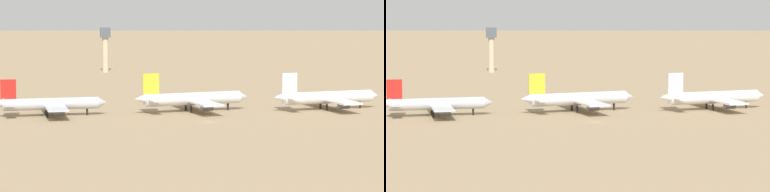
% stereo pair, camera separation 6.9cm
% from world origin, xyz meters
% --- Properties ---
extents(ground, '(4000.00, 4000.00, 0.00)m').
position_xyz_m(ground, '(0.00, 0.00, 0.00)').
color(ground, '#9E8460').
extents(parked_jet_red_2, '(39.45, 33.26, 13.03)m').
position_xyz_m(parked_jet_red_2, '(-51.07, 23.31, 4.27)').
color(parked_jet_red_2, silver).
rests_on(parked_jet_red_2, ground).
extents(parked_jet_yellow_3, '(42.68, 36.51, 14.17)m').
position_xyz_m(parked_jet_yellow_3, '(-0.96, 27.90, 4.64)').
color(parked_jet_yellow_3, silver).
rests_on(parked_jet_yellow_3, ground).
extents(parked_jet_white_4, '(41.68, 35.56, 13.81)m').
position_xyz_m(parked_jet_white_4, '(48.20, 25.91, 4.53)').
color(parked_jet_white_4, white).
rests_on(parked_jet_white_4, ground).
extents(control_tower, '(5.20, 5.20, 23.23)m').
position_xyz_m(control_tower, '(-19.87, 195.17, 14.01)').
color(control_tower, '#C6B793').
rests_on(control_tower, ground).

